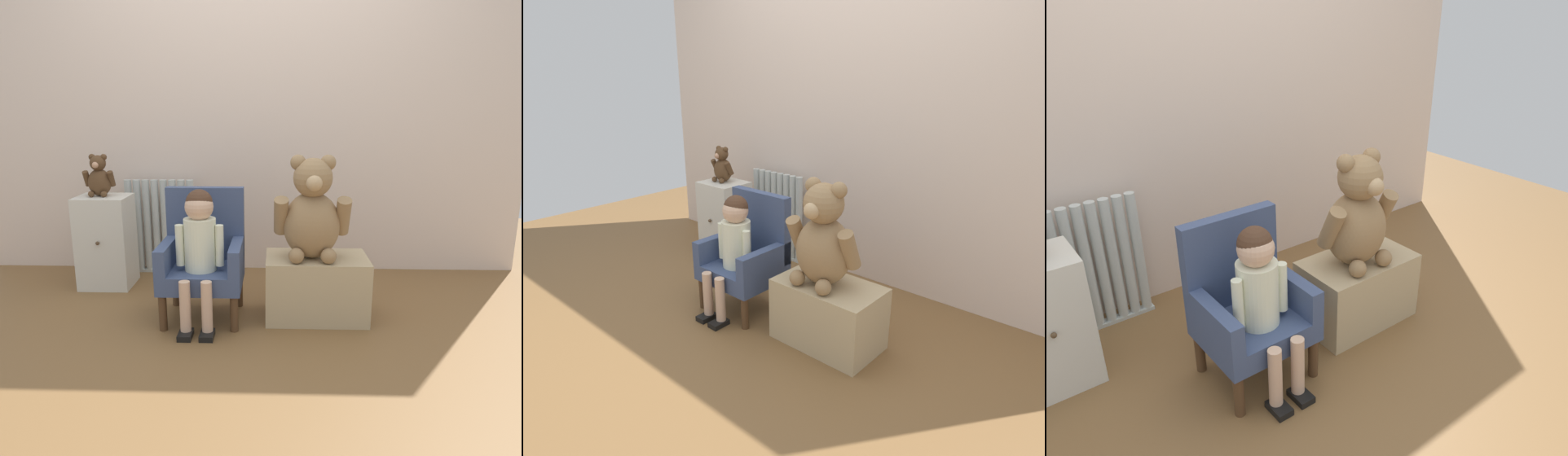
# 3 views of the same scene
# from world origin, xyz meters

# --- Properties ---
(ground_plane) EXTENTS (6.00, 6.00, 0.00)m
(ground_plane) POSITION_xyz_m (0.00, 0.00, 0.00)
(ground_plane) COLOR brown
(back_wall) EXTENTS (3.80, 0.05, 2.40)m
(back_wall) POSITION_xyz_m (0.00, 1.26, 1.20)
(back_wall) COLOR beige
(back_wall) RESTS_ON ground_plane
(radiator) EXTENTS (0.50, 0.05, 0.66)m
(radiator) POSITION_xyz_m (-0.63, 1.13, 0.33)
(radiator) COLOR silver
(radiator) RESTS_ON ground_plane
(child_armchair) EXTENTS (0.44, 0.40, 0.71)m
(child_armchair) POSITION_xyz_m (-0.22, 0.41, 0.34)
(child_armchair) COLOR #3A4A70
(child_armchair) RESTS_ON ground_plane
(child_figure) EXTENTS (0.25, 0.35, 0.73)m
(child_figure) POSITION_xyz_m (-0.22, 0.30, 0.47)
(child_figure) COLOR silver
(child_figure) RESTS_ON ground_plane
(low_bench) EXTENTS (0.55, 0.33, 0.35)m
(low_bench) POSITION_xyz_m (0.40, 0.39, 0.17)
(low_bench) COLOR tan
(low_bench) RESTS_ON ground_plane
(large_teddy_bear) EXTENTS (0.40, 0.28, 0.55)m
(large_teddy_bear) POSITION_xyz_m (0.37, 0.38, 0.59)
(large_teddy_bear) COLOR #95744D
(large_teddy_bear) RESTS_ON low_bench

